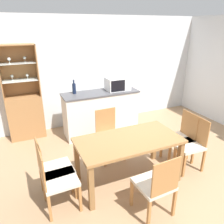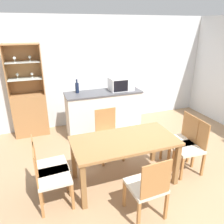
{
  "view_description": "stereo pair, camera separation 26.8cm",
  "coord_description": "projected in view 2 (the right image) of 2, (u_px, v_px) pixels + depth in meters",
  "views": [
    {
      "loc": [
        -2.02,
        -2.35,
        2.33
      ],
      "look_at": [
        -0.5,
        1.06,
        0.84
      ],
      "focal_mm": 35.0,
      "sensor_mm": 36.0,
      "label": 1
    },
    {
      "loc": [
        -1.78,
        -2.45,
        2.33
      ],
      "look_at": [
        -0.5,
        1.06,
        0.84
      ],
      "focal_mm": 35.0,
      "sensor_mm": 36.0,
      "label": 2
    }
  ],
  "objects": [
    {
      "name": "display_cabinet",
      "position": [
        30.0,
        109.0,
        4.83
      ],
      "size": [
        0.72,
        0.38,
        1.99
      ],
      "color": "#A37042",
      "rests_on": "ground_plane"
    },
    {
      "name": "kitchen_counter",
      "position": [
        104.0,
        112.0,
        4.95
      ],
      "size": [
        1.68,
        0.56,
        0.97
      ],
      "color": "silver",
      "rests_on": "ground_plane"
    },
    {
      "name": "dining_chair_side_left_near",
      "position": [
        50.0,
        177.0,
        2.89
      ],
      "size": [
        0.44,
        0.44,
        0.91
      ],
      "rotation": [
        0.0,
        0.0,
        -1.55
      ],
      "color": "beige",
      "rests_on": "ground_plane"
    },
    {
      "name": "dining_chair_side_right_near",
      "position": [
        190.0,
        147.0,
        3.6
      ],
      "size": [
        0.46,
        0.46,
        0.91
      ],
      "rotation": [
        0.0,
        0.0,
        1.52
      ],
      "color": "beige",
      "rests_on": "ground_plane"
    },
    {
      "name": "microwave",
      "position": [
        121.0,
        84.0,
        4.86
      ],
      "size": [
        0.51,
        0.36,
        0.28
      ],
      "color": "silver",
      "rests_on": "kitchen_counter"
    },
    {
      "name": "wall_back",
      "position": [
        109.0,
        71.0,
        5.39
      ],
      "size": [
        6.8,
        0.06,
        2.55
      ],
      "color": "silver",
      "rests_on": "ground_plane"
    },
    {
      "name": "dining_chair_head_far",
      "position": [
        108.0,
        135.0,
        4.0
      ],
      "size": [
        0.45,
        0.45,
        0.91
      ],
      "rotation": [
        0.0,
        0.0,
        3.17
      ],
      "color": "beige",
      "rests_on": "ground_plane"
    },
    {
      "name": "ground_plane",
      "position": [
        163.0,
        178.0,
        3.56
      ],
      "size": [
        18.0,
        18.0,
        0.0
      ],
      "primitive_type": "plane",
      "color": "#A37F5B"
    },
    {
      "name": "dining_chair_side_right_far",
      "position": [
        181.0,
        140.0,
        3.81
      ],
      "size": [
        0.45,
        0.45,
        0.91
      ],
      "rotation": [
        0.0,
        0.0,
        1.54
      ],
      "color": "beige",
      "rests_on": "ground_plane"
    },
    {
      "name": "dining_chair_side_left_far",
      "position": [
        48.0,
        166.0,
        3.1
      ],
      "size": [
        0.46,
        0.46,
        0.91
      ],
      "rotation": [
        0.0,
        0.0,
        -1.51
      ],
      "color": "beige",
      "rests_on": "ground_plane"
    },
    {
      "name": "dining_chair_head_near",
      "position": [
        148.0,
        187.0,
        2.71
      ],
      "size": [
        0.46,
        0.46,
        0.91
      ],
      "rotation": [
        0.0,
        0.0,
        0.05
      ],
      "color": "beige",
      "rests_on": "ground_plane"
    },
    {
      "name": "dining_table",
      "position": [
        125.0,
        145.0,
        3.29
      ],
      "size": [
        1.57,
        0.81,
        0.74
      ],
      "color": "olive",
      "rests_on": "ground_plane"
    },
    {
      "name": "wine_bottle",
      "position": [
        77.0,
        88.0,
        4.66
      ],
      "size": [
        0.08,
        0.08,
        0.3
      ],
      "color": "#141E38",
      "rests_on": "kitchen_counter"
    }
  ]
}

